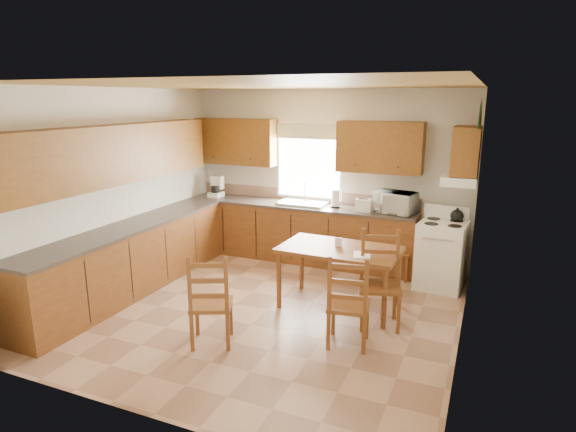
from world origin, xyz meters
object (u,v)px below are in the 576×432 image
at_px(microwave, 395,202).
at_px(chair_far_left, 396,248).
at_px(dining_table, 339,277).
at_px(chair_far_right, 380,281).
at_px(chair_near_left, 211,298).
at_px(stove, 441,256).
at_px(chair_near_right, 349,300).

relative_size(microwave, chair_far_left, 0.58).
distance_m(dining_table, chair_far_right, 0.68).
xyz_separation_m(dining_table, chair_near_left, (-0.97, -1.42, 0.12)).
bearing_deg(chair_far_left, dining_table, -118.17).
xyz_separation_m(stove, dining_table, (-1.10, -1.17, -0.07)).
bearing_deg(chair_far_right, dining_table, 134.63).
bearing_deg(chair_far_right, chair_near_right, -126.87).
xyz_separation_m(chair_far_left, chair_far_right, (0.12, -1.59, 0.09)).
bearing_deg(dining_table, stove, 48.98).
height_order(stove, chair_near_right, chair_near_right).
relative_size(chair_near_right, chair_far_right, 0.93).
xyz_separation_m(dining_table, chair_far_right, (0.58, -0.31, 0.16)).
bearing_deg(stove, chair_near_right, -103.51).
relative_size(chair_near_left, chair_far_left, 1.13).
bearing_deg(microwave, stove, -11.28).
bearing_deg(dining_table, chair_near_right, -64.70).
height_order(stove, chair_near_left, chair_near_left).
distance_m(chair_near_left, chair_near_right, 1.45).
bearing_deg(chair_near_left, chair_near_right, 177.18).
relative_size(chair_near_left, chair_far_right, 0.93).
bearing_deg(chair_near_left, chair_far_left, -142.72).
xyz_separation_m(stove, chair_near_left, (-2.08, -2.59, 0.06)).
relative_size(chair_near_right, chair_far_left, 1.12).
bearing_deg(stove, chair_far_right, -103.37).
relative_size(dining_table, chair_near_right, 1.42).
bearing_deg(dining_table, chair_near_left, -122.34).
bearing_deg(chair_near_right, dining_table, -76.01).
bearing_deg(chair_near_left, microwave, -139.44).
height_order(chair_near_right, chair_far_left, chair_near_right).
relative_size(chair_near_left, chair_near_right, 1.00).
distance_m(stove, chair_near_left, 3.32).
height_order(chair_near_right, chair_far_right, chair_far_right).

